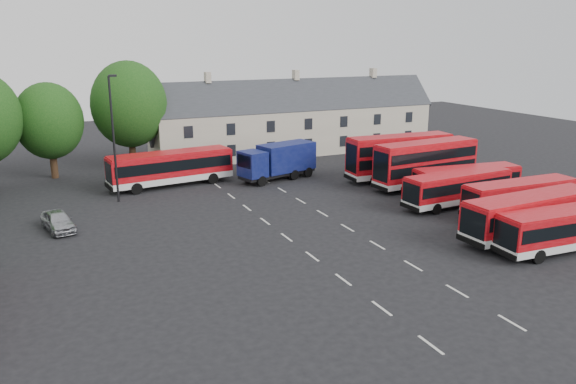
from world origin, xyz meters
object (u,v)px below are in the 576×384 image
Objects in this scene: bus_row_a at (567,226)px; silver_car at (58,221)px; bus_dd_south at (426,161)px; box_truck at (278,160)px; lamppost at (114,136)px.

bus_row_a is 35.49m from silver_car.
bus_dd_south is at bearing -13.70° from silver_car.
bus_row_a is 1.22× the size of box_truck.
bus_dd_south reaches higher than bus_row_a.
box_truck is at bearing 5.52° from lamppost.
bus_dd_south is (2.11, 17.45, 0.75)m from bus_row_a.
silver_car is at bearing -174.94° from box_truck.
lamppost is at bearing 161.38° from bus_dd_south.
lamppost is (-15.81, -1.53, 3.78)m from box_truck.
box_truck reaches higher than bus_row_a.
bus_row_a is at bearing -100.97° from bus_dd_south.
bus_row_a is 17.59m from bus_dd_south.
bus_row_a is 35.32m from lamppost.
bus_row_a is at bearing -44.30° from lamppost.
lamppost reaches higher than silver_car.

